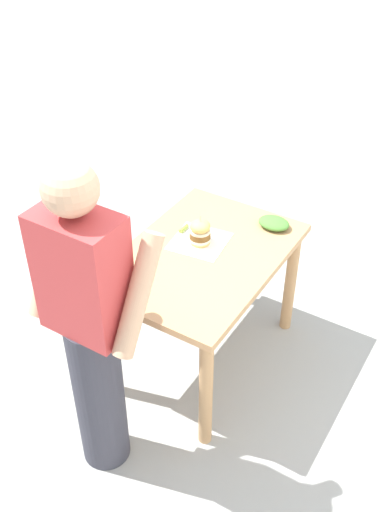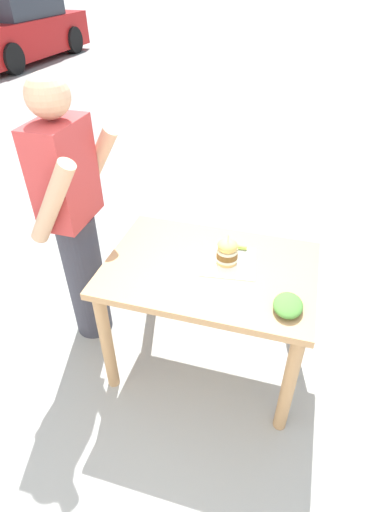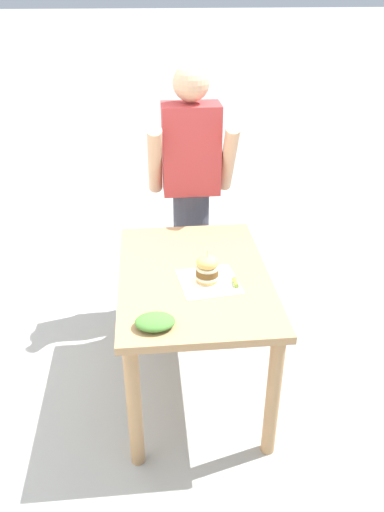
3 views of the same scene
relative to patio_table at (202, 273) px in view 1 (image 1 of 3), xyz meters
The scene contains 7 objects.
ground_plane 0.64m from the patio_table, ahead, with size 80.00×80.00×0.00m, color #9E9E99.
patio_table is the anchor object (origin of this frame).
serving_paper 0.17m from the patio_table, 52.47° to the right, with size 0.29×0.29×0.00m, color white.
sandwich 0.23m from the patio_table, 53.08° to the right, with size 0.12×0.12×0.18m.
pickle_spear 0.28m from the patio_table, 33.56° to the right, with size 0.02×0.02×0.07m, color #8EA83D.
side_salad 0.51m from the patio_table, 116.57° to the right, with size 0.18×0.14×0.05m, color #477F33.
diner_across_table 0.87m from the patio_table, 85.50° to the left, with size 0.55×0.35×1.69m.
Camera 1 is at (-1.29, 2.19, 2.69)m, focal length 42.00 mm.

